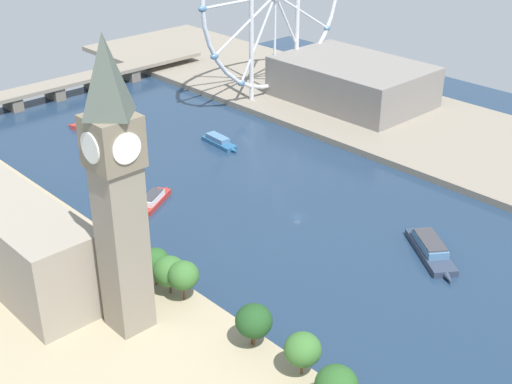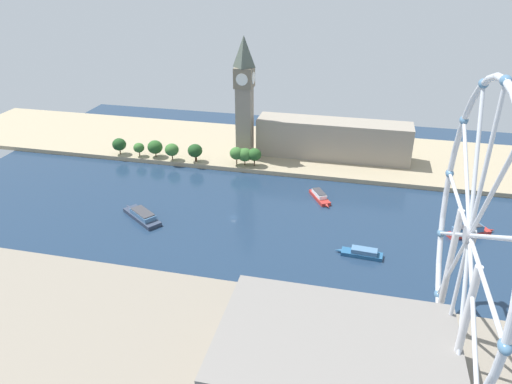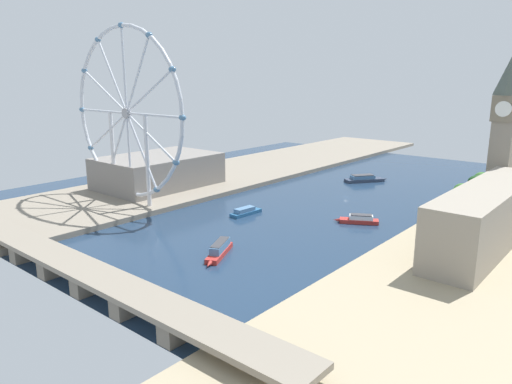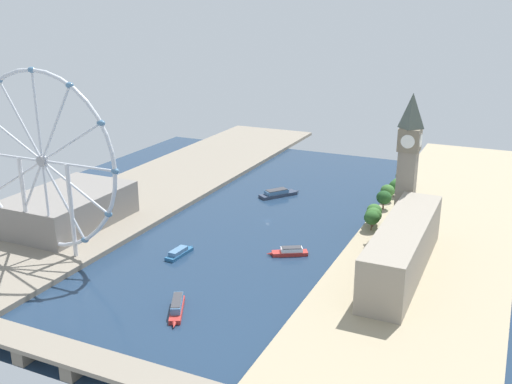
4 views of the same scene
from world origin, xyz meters
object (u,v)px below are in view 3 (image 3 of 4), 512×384
parliament_block (488,216)px  tour_boat_3 (246,212)px  tour_boat_0 (359,220)px  riverside_hall (159,171)px  clock_tower (503,133)px  river_bridge (90,276)px  ferris_wheel (127,114)px  tour_boat_1 (219,250)px  tour_boat_2 (364,179)px

parliament_block → tour_boat_3: size_ratio=4.54×
tour_boat_0 → riverside_hall: bearing=-21.5°
parliament_block → riverside_hall: parliament_block is taller
clock_tower → river_bridge: clock_tower is taller
ferris_wheel → tour_boat_0: size_ratio=4.54×
clock_tower → tour_boat_0: size_ratio=3.73×
parliament_block → river_bridge: bearing=54.7°
clock_tower → river_bridge: 221.00m
ferris_wheel → river_bridge: size_ratio=0.53×
ferris_wheel → tour_boat_1: size_ratio=3.87×
river_bridge → tour_boat_2: 235.32m
river_bridge → tour_boat_2: (13.59, -234.89, -4.13)m
ferris_wheel → tour_boat_2: 178.67m
tour_boat_2 → tour_boat_3: 123.39m
clock_tower → tour_boat_1: size_ratio=3.18×
tour_boat_1 → tour_boat_3: 64.32m
clock_tower → parliament_block: (-11.78, 62.18, -30.57)m
clock_tower → parliament_block: bearing=100.7°
ferris_wheel → tour_boat_3: (-65.75, -30.05, -53.47)m
riverside_hall → tour_boat_1: (-119.62, 62.47, -11.05)m
river_bridge → tour_boat_0: bearing=-103.6°
tour_boat_0 → tour_boat_2: bearing=-93.1°
riverside_hall → river_bridge: (-109.82, 119.14, -7.20)m
river_bridge → tour_boat_1: 57.64m
tour_boat_3 → riverside_hall: bearing=88.9°
tour_boat_3 → tour_boat_0: bearing=-60.8°
tour_boat_1 → tour_boat_0: bearing=137.3°
river_bridge → tour_boat_2: size_ratio=6.33×
clock_tower → ferris_wheel: bearing=34.0°
riverside_hall → tour_boat_3: riverside_hall is taller
tour_boat_0 → tour_boat_3: bearing=-3.9°
clock_tower → tour_boat_0: 91.59m
riverside_hall → tour_boat_3: size_ratio=3.27×
ferris_wheel → river_bridge: bearing=137.4°
tour_boat_2 → riverside_hall: bearing=175.8°
ferris_wheel → tour_boat_3: 89.92m
clock_tower → tour_boat_3: size_ratio=3.55×
clock_tower → parliament_block: 70.29m
parliament_block → tour_boat_2: size_ratio=3.51×
river_bridge → tour_boat_0: (-33.76, -139.04, -4.36)m
ferris_wheel → riverside_hall: bearing=-60.8°
river_bridge → tour_boat_1: (-9.81, -56.67, -3.85)m
clock_tower → tour_boat_0: bearing=49.5°
riverside_hall → river_bridge: 162.19m
riverside_hall → tour_boat_3: 87.72m
clock_tower → riverside_hall: size_ratio=1.09×
tour_boat_1 → tour_boat_3: size_ratio=1.12×
ferris_wheel → tour_boat_1: 114.76m
tour_boat_0 → river_bridge: bearing=46.9°
tour_boat_3 → tour_boat_1: bearing=-145.4°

